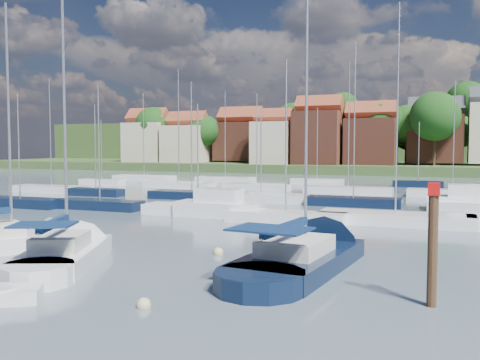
% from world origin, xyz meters
% --- Properties ---
extents(ground, '(260.00, 260.00, 0.00)m').
position_xyz_m(ground, '(0.00, 40.00, 0.00)').
color(ground, '#4D5E69').
rests_on(ground, ground).
extents(sailboat_left, '(7.48, 10.59, 14.37)m').
position_xyz_m(sailboat_left, '(-9.97, 3.96, 0.36)').
color(sailboat_left, white).
rests_on(sailboat_left, ground).
extents(sailboat_centre, '(7.17, 11.62, 15.43)m').
position_xyz_m(sailboat_centre, '(-5.83, 2.77, 0.35)').
color(sailboat_centre, white).
rests_on(sailboat_centre, ground).
extents(sailboat_navy, '(5.11, 14.13, 19.03)m').
position_xyz_m(sailboat_navy, '(5.68, 6.66, 0.34)').
color(sailboat_navy, black).
rests_on(sailboat_navy, ground).
extents(timber_piling, '(0.40, 0.40, 6.65)m').
position_xyz_m(timber_piling, '(11.26, 0.89, 1.30)').
color(timber_piling, '#4C331E').
rests_on(timber_piling, ground).
extents(buoy_d, '(0.51, 0.51, 0.51)m').
position_xyz_m(buoy_d, '(1.83, -2.95, 0.00)').
color(buoy_d, beige).
rests_on(buoy_d, ground).
extents(buoy_e, '(0.53, 0.53, 0.53)m').
position_xyz_m(buoy_e, '(0.59, 6.42, 0.00)').
color(buoy_e, beige).
rests_on(buoy_e, ground).
extents(marina_field, '(79.62, 41.41, 15.93)m').
position_xyz_m(marina_field, '(1.91, 35.15, 0.43)').
color(marina_field, white).
rests_on(marina_field, ground).
extents(far_shore_town, '(212.46, 90.00, 22.27)m').
position_xyz_m(far_shore_town, '(2.23, 132.67, 4.61)').
color(far_shore_town, '#3A562B').
rests_on(far_shore_town, ground).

